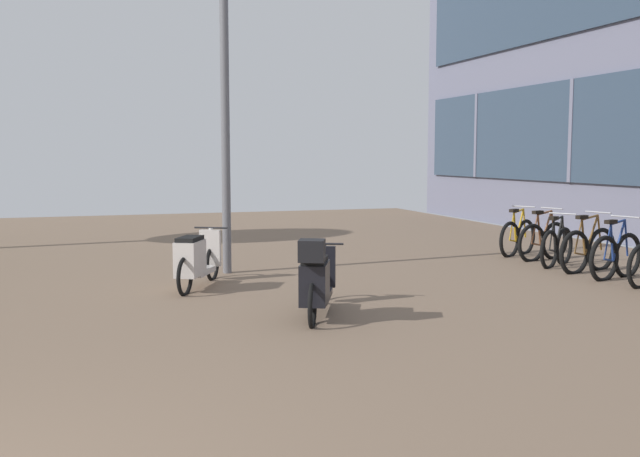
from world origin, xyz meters
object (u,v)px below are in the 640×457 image
Objects in this scene: bicycle_rack_06 at (588,250)px; scooter_mid at (196,260)px; bicycle_rack_08 at (543,241)px; bicycle_rack_05 at (616,256)px; lamp_post at (225,84)px; scooter_near at (316,280)px; bicycle_rack_09 at (518,237)px; bicycle_rack_07 at (557,247)px.

scooter_mid is (-6.35, 0.49, 0.06)m from bicycle_rack_06.
bicycle_rack_06 is at bearing -94.65° from bicycle_rack_08.
bicycle_rack_05 is 6.69m from lamp_post.
lamp_post is (-0.38, 3.54, 2.58)m from scooter_near.
bicycle_rack_09 is at bearing 36.06° from scooter_near.
bicycle_rack_05 is 1.00× the size of bicycle_rack_08.
bicycle_rack_06 is 0.69m from bicycle_rack_07.
bicycle_rack_07 is 0.88× the size of bicycle_rack_08.
bicycle_rack_09 is 6.56m from scooter_mid.
scooter_mid is at bearing -178.25° from bicycle_rack_07.
scooter_near is at bearing -65.07° from scooter_mid.
bicycle_rack_08 is 0.24× the size of lamp_post.
lamp_post is (-5.68, -0.32, 2.69)m from bicycle_rack_09.
bicycle_rack_06 is at bearing 18.94° from scooter_near.
scooter_mid is at bearing -119.25° from lamp_post.
bicycle_rack_06 is 6.50m from lamp_post.
scooter_near is at bearing -143.94° from bicycle_rack_09.
scooter_near is 1.08× the size of scooter_mid.
bicycle_rack_07 is at bearing -95.13° from bicycle_rack_09.
bicycle_rack_09 is at bearing 84.87° from bicycle_rack_07.
lamp_post reaches higher than bicycle_rack_07.
lamp_post reaches higher than scooter_near.
bicycle_rack_09 is 6.30m from lamp_post.
bicycle_rack_08 is 0.76× the size of scooter_near.
scooter_mid is at bearing -166.27° from bicycle_rack_09.
bicycle_rack_09 is (0.05, 2.73, -0.01)m from bicycle_rack_05.
bicycle_rack_07 reaches higher than scooter_mid.
lamp_post reaches higher than bicycle_rack_09.
bicycle_rack_07 is 0.72m from bicycle_rack_08.
bicycle_rack_06 is 1.07× the size of bicycle_rack_08.
scooter_near is 2.54m from scooter_mid.
bicycle_rack_05 is 1.37m from bicycle_rack_07.
scooter_near is (-5.26, -1.13, 0.10)m from bicycle_rack_05.
bicycle_rack_09 is at bearing 13.73° from scooter_mid.
lamp_post is at bearing 169.38° from bicycle_rack_07.
bicycle_rack_05 is 2.73m from bicycle_rack_09.
bicycle_rack_08 is 0.82× the size of scooter_mid.
lamp_post is at bearing 96.14° from scooter_near.
bicycle_rack_05 is 0.94× the size of bicycle_rack_06.
scooter_mid is 2.97m from lamp_post.
bicycle_rack_06 is 1.18× the size of bicycle_rack_09.
scooter_near is 0.32× the size of lamp_post.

